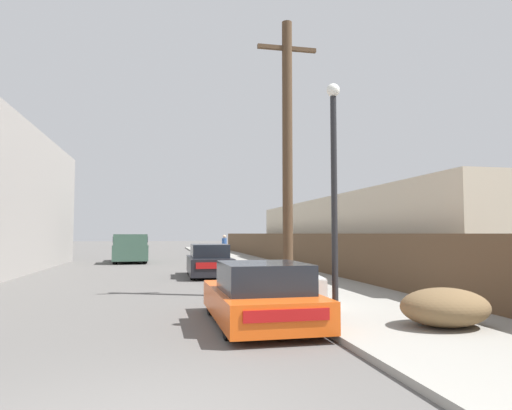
{
  "coord_description": "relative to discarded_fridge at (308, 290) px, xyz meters",
  "views": [
    {
      "loc": [
        0.26,
        -4.31,
        1.84
      ],
      "look_at": [
        3.05,
        9.19,
        2.71
      ],
      "focal_mm": 32.0,
      "sensor_mm": 36.0,
      "label": 1
    }
  ],
  "objects": [
    {
      "name": "street_lamp",
      "position": [
        -0.19,
        -2.28,
        2.36
      ],
      "size": [
        0.26,
        0.26,
        4.68
      ],
      "color": "#232326",
      "rests_on": "sidewalk_curb"
    },
    {
      "name": "car_parked_mid",
      "position": [
        -1.46,
        9.06,
        0.17
      ],
      "size": [
        1.8,
        4.14,
        1.39
      ],
      "rotation": [
        0.0,
        0.0,
        -0.01
      ],
      "color": "black",
      "rests_on": "ground"
    },
    {
      "name": "parked_sports_car_red",
      "position": [
        -1.48,
        -1.46,
        0.1
      ],
      "size": [
        1.92,
        4.1,
        1.27
      ],
      "rotation": [
        0.0,
        0.0,
        0.01
      ],
      "color": "#E05114",
      "rests_on": "ground"
    },
    {
      "name": "pedestrian",
      "position": [
        0.9,
        21.62,
        0.47
      ],
      "size": [
        0.34,
        0.34,
        1.62
      ],
      "color": "#282D42",
      "rests_on": "sidewalk_curb"
    },
    {
      "name": "sidewalk_curb",
      "position": [
        1.58,
        17.2,
        -0.41
      ],
      "size": [
        4.2,
        63.0,
        0.12
      ],
      "primitive_type": "cube",
      "color": "gray",
      "rests_on": "ground"
    },
    {
      "name": "building_right_house",
      "position": [
        7.26,
        11.4,
        1.33
      ],
      "size": [
        6.0,
        22.95,
        3.61
      ],
      "primitive_type": "cube",
      "color": "beige",
      "rests_on": "ground"
    },
    {
      "name": "wooden_fence",
      "position": [
        3.53,
        15.24,
        0.51
      ],
      "size": [
        0.08,
        45.28,
        1.72
      ],
      "primitive_type": "cube",
      "color": "brown",
      "rests_on": "sidewalk_curb"
    },
    {
      "name": "pickup_truck",
      "position": [
        -5.42,
        19.57,
        0.43
      ],
      "size": [
        2.44,
        5.42,
        1.8
      ],
      "rotation": [
        0.0,
        0.0,
        3.21
      ],
      "color": "#385647",
      "rests_on": "ground"
    },
    {
      "name": "discarded_fridge",
      "position": [
        0.0,
        0.0,
        0.0
      ],
      "size": [
        0.83,
        1.68,
        0.73
      ],
      "rotation": [
        0.0,
        0.0,
        -0.14
      ],
      "color": "silver",
      "rests_on": "sidewalk_curb"
    },
    {
      "name": "utility_pole",
      "position": [
        0.14,
        2.24,
        3.79
      ],
      "size": [
        1.8,
        0.3,
        8.06
      ],
      "color": "#4C3826",
      "rests_on": "sidewalk_curb"
    },
    {
      "name": "brush_pile",
      "position": [
        1.71,
        -2.92,
        0.0
      ],
      "size": [
        1.67,
        1.38,
        0.71
      ],
      "color": "brown",
      "rests_on": "sidewalk_curb"
    }
  ]
}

